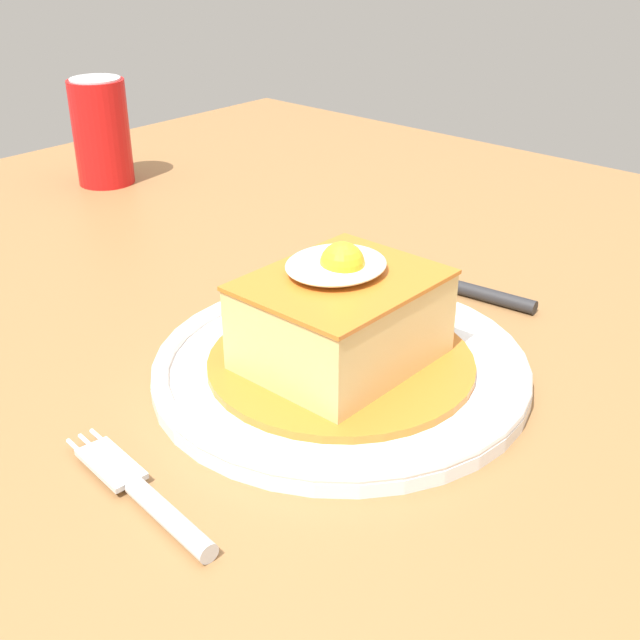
{
  "coord_description": "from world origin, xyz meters",
  "views": [
    {
      "loc": [
        -0.45,
        -0.48,
        1.06
      ],
      "look_at": [
        -0.06,
        -0.14,
        0.79
      ],
      "focal_mm": 45.84,
      "sensor_mm": 36.0,
      "label": 1
    }
  ],
  "objects_px": {
    "fork": "(150,499)",
    "soda_can": "(101,132)",
    "knife": "(468,290)",
    "main_plate": "(341,367)"
  },
  "relations": [
    {
      "from": "main_plate",
      "to": "fork",
      "type": "relative_size",
      "value": 1.89
    },
    {
      "from": "knife",
      "to": "main_plate",
      "type": "bearing_deg",
      "value": -178.17
    },
    {
      "from": "main_plate",
      "to": "knife",
      "type": "xyz_separation_m",
      "value": [
        0.18,
        0.01,
        -0.0
      ]
    },
    {
      "from": "fork",
      "to": "soda_can",
      "type": "distance_m",
      "value": 0.62
    },
    {
      "from": "fork",
      "to": "knife",
      "type": "xyz_separation_m",
      "value": [
        0.36,
        0.02,
        -0.0
      ]
    },
    {
      "from": "main_plate",
      "to": "soda_can",
      "type": "xyz_separation_m",
      "value": [
        0.16,
        0.51,
        0.05
      ]
    },
    {
      "from": "fork",
      "to": "soda_can",
      "type": "xyz_separation_m",
      "value": [
        0.34,
        0.52,
        0.06
      ]
    },
    {
      "from": "knife",
      "to": "soda_can",
      "type": "distance_m",
      "value": 0.5
    },
    {
      "from": "knife",
      "to": "soda_can",
      "type": "xyz_separation_m",
      "value": [
        -0.02,
        0.5,
        0.06
      ]
    },
    {
      "from": "knife",
      "to": "fork",
      "type": "bearing_deg",
      "value": -177.34
    }
  ]
}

